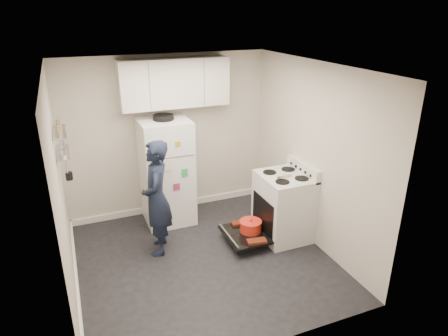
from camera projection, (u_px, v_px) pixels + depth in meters
name	position (u px, v px, depth m)	size (l,w,h in m)	color
room	(199.00, 176.00, 4.87)	(3.21, 3.21, 2.51)	black
electric_range	(283.00, 207.00, 5.70)	(0.66, 0.76, 1.10)	silver
open_oven_door	(248.00, 230.00, 5.62)	(0.55, 0.70, 0.24)	black
refrigerator	(167.00, 171.00, 6.02)	(0.72, 0.74, 1.69)	white
upper_cabinets	(174.00, 83.00, 5.78)	(1.60, 0.33, 0.70)	silver
wall_shelf_rack	(61.00, 143.00, 4.57)	(0.14, 0.60, 0.61)	#B2B2B7
person	(157.00, 198.00, 5.24)	(0.57, 0.38, 1.58)	black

